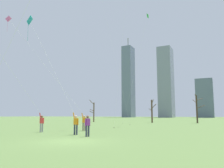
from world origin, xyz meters
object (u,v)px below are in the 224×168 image
at_px(bare_tree_leftmost, 197,108).
at_px(bare_tree_right_of_center, 94,111).
at_px(distant_kite_drifting_left_green, 145,29).
at_px(distant_kite_low_near_trees_red, 104,9).
at_px(bare_tree_far_right_edge, 152,111).
at_px(kite_flyer_midfield_left_blue, 29,102).
at_px(bystander_strolling_midfield, 88,125).
at_px(kite_flyer_midfield_right_pink, 75,110).
at_px(kite_flyer_midfield_center_teal, 65,101).

relative_size(bare_tree_leftmost, bare_tree_right_of_center, 1.11).
bearing_deg(distant_kite_drifting_left_green, distant_kite_low_near_trees_red, -177.70).
xyz_separation_m(distant_kite_drifting_left_green, bare_tree_far_right_edge, (-2.55, 12.37, -13.70)).
xyz_separation_m(kite_flyer_midfield_left_blue, bystander_strolling_midfield, (6.59, -0.34, -1.92)).
distance_m(kite_flyer_midfield_left_blue, bystander_strolling_midfield, 6.87).
relative_size(kite_flyer_midfield_right_pink, bare_tree_leftmost, 2.20).
distance_m(kite_flyer_midfield_center_teal, bare_tree_far_right_edge, 32.58).
bearing_deg(bare_tree_far_right_edge, kite_flyer_midfield_right_pink, -90.50).
xyz_separation_m(kite_flyer_midfield_right_pink, bare_tree_leftmost, (9.34, 30.03, 0.89)).
height_order(kite_flyer_midfield_left_blue, bare_tree_far_right_edge, kite_flyer_midfield_left_blue).
height_order(kite_flyer_midfield_center_teal, kite_flyer_midfield_right_pink, kite_flyer_midfield_right_pink).
xyz_separation_m(distant_kite_low_near_trees_red, bare_tree_right_of_center, (-9.05, 12.02, -18.85)).
bearing_deg(bare_tree_leftmost, bystander_strolling_midfield, -97.53).
distance_m(distant_kite_low_near_trees_red, bare_tree_leftmost, 27.15).
bearing_deg(kite_flyer_midfield_right_pink, bare_tree_right_of_center, 116.64).
bearing_deg(distant_kite_low_near_trees_red, bystander_strolling_midfield, -65.26).
distance_m(distant_kite_low_near_trees_red, bare_tree_right_of_center, 24.12).
bearing_deg(distant_kite_drifting_left_green, kite_flyer_midfield_left_blue, -102.61).
distance_m(kite_flyer_midfield_left_blue, bare_tree_right_of_center, 34.82).
bearing_deg(bystander_strolling_midfield, bare_tree_right_of_center, 119.56).
relative_size(kite_flyer_midfield_center_teal, bare_tree_far_right_edge, 2.42).
distance_m(kite_flyer_midfield_left_blue, distant_kite_drifting_left_green, 25.33).
bearing_deg(bare_tree_right_of_center, bare_tree_far_right_edge, 2.64).
bearing_deg(bystander_strolling_midfield, kite_flyer_midfield_center_teal, 159.87).
relative_size(kite_flyer_midfield_center_teal, distant_kite_drifting_left_green, 0.64).
relative_size(distant_kite_low_near_trees_red, bare_tree_leftmost, 4.36).
bearing_deg(bare_tree_right_of_center, kite_flyer_midfield_right_pink, -63.36).
distance_m(distant_kite_drifting_left_green, bare_tree_leftmost, 20.19).
height_order(distant_kite_low_near_trees_red, bare_tree_leftmost, distant_kite_low_near_trees_red).
bearing_deg(bare_tree_far_right_edge, bare_tree_right_of_center, -177.36).
xyz_separation_m(kite_flyer_midfield_center_teal, bare_tree_leftmost, (7.64, 34.00, 0.19)).
bearing_deg(kite_flyer_midfield_right_pink, bare_tree_far_right_edge, 89.50).
height_order(kite_flyer_midfield_center_teal, bare_tree_far_right_edge, kite_flyer_midfield_center_teal).
xyz_separation_m(kite_flyer_midfield_right_pink, distant_kite_drifting_left_green, (2.80, 16.21, 14.07)).
bearing_deg(distant_kite_low_near_trees_red, kite_flyer_midfield_left_blue, -81.53).
bearing_deg(kite_flyer_midfield_right_pink, kite_flyer_midfield_left_blue, -111.77).
xyz_separation_m(distant_kite_drifting_left_green, bare_tree_leftmost, (6.54, 13.82, -13.18)).
xyz_separation_m(distant_kite_low_near_trees_red, bare_tree_leftmost, (14.30, 14.13, -18.25)).
relative_size(distant_kite_drifting_left_green, distant_kite_low_near_trees_red, 0.73).
distance_m(distant_kite_low_near_trees_red, bare_tree_far_right_edge, 23.25).
height_order(distant_kite_drifting_left_green, bare_tree_right_of_center, distant_kite_drifting_left_green).
bearing_deg(bare_tree_right_of_center, bare_tree_leftmost, 5.16).
relative_size(distant_kite_drifting_left_green, bare_tree_right_of_center, 3.55).
xyz_separation_m(kite_flyer_midfield_center_teal, distant_kite_low_near_trees_red, (-6.65, 19.86, 18.45)).
xyz_separation_m(kite_flyer_midfield_right_pink, bare_tree_right_of_center, (-14.01, 27.92, 0.30)).
xyz_separation_m(kite_flyer_midfield_left_blue, kite_flyer_midfield_right_pink, (1.88, 4.72, -0.60)).
xyz_separation_m(bystander_strolling_midfield, bare_tree_leftmost, (4.64, 35.10, 2.21)).
relative_size(kite_flyer_midfield_center_teal, bystander_strolling_midfield, 7.45).
relative_size(distant_kite_drifting_left_green, bare_tree_leftmost, 3.20).
xyz_separation_m(kite_flyer_midfield_left_blue, distant_kite_drifting_left_green, (4.68, 20.93, 13.47)).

